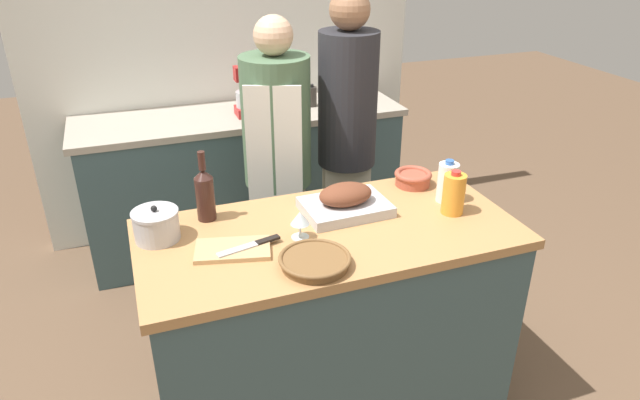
{
  "coord_description": "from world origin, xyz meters",
  "views": [
    {
      "loc": [
        -0.7,
        -1.84,
        2.05
      ],
      "look_at": [
        0.0,
        0.11,
        1.01
      ],
      "focal_mm": 32.0,
      "sensor_mm": 36.0,
      "label": 1
    }
  ],
  "objects_px": {
    "stock_pot": "(156,225)",
    "mixing_bowl": "(413,178)",
    "person_cook_aproned": "(278,161)",
    "wine_glass_left": "(300,219)",
    "condiment_bottle_short": "(358,84)",
    "knife_chef": "(251,245)",
    "juice_jug": "(454,194)",
    "roasting_pan": "(345,202)",
    "cutting_board": "(233,250)",
    "milk_jug": "(447,182)",
    "person_cook_guest": "(347,138)",
    "wine_bottle_green": "(205,193)",
    "wicker_basket": "(315,261)",
    "stand_mixer": "(250,95)",
    "condiment_bottle_tall": "(312,96)"
  },
  "relations": [
    {
      "from": "cutting_board",
      "to": "juice_jug",
      "type": "distance_m",
      "value": 0.93
    },
    {
      "from": "juice_jug",
      "to": "wine_glass_left",
      "type": "bearing_deg",
      "value": 178.35
    },
    {
      "from": "wine_bottle_green",
      "to": "condiment_bottle_short",
      "type": "relative_size",
      "value": 1.4
    },
    {
      "from": "wine_glass_left",
      "to": "condiment_bottle_short",
      "type": "relative_size",
      "value": 0.53
    },
    {
      "from": "juice_jug",
      "to": "condiment_bottle_short",
      "type": "relative_size",
      "value": 0.9
    },
    {
      "from": "condiment_bottle_short",
      "to": "person_cook_aproned",
      "type": "distance_m",
      "value": 1.16
    },
    {
      "from": "juice_jug",
      "to": "stock_pot",
      "type": "bearing_deg",
      "value": 170.5
    },
    {
      "from": "mixing_bowl",
      "to": "stand_mixer",
      "type": "relative_size",
      "value": 0.56
    },
    {
      "from": "stock_pot",
      "to": "juice_jug",
      "type": "xyz_separation_m",
      "value": [
        1.18,
        -0.2,
        0.03
      ]
    },
    {
      "from": "milk_jug",
      "to": "knife_chef",
      "type": "bearing_deg",
      "value": -172.93
    },
    {
      "from": "stand_mixer",
      "to": "wine_bottle_green",
      "type": "bearing_deg",
      "value": -111.29
    },
    {
      "from": "stock_pot",
      "to": "person_cook_aproned",
      "type": "relative_size",
      "value": 0.11
    },
    {
      "from": "mixing_bowl",
      "to": "condiment_bottle_short",
      "type": "distance_m",
      "value": 1.4
    },
    {
      "from": "mixing_bowl",
      "to": "milk_jug",
      "type": "bearing_deg",
      "value": -72.93
    },
    {
      "from": "cutting_board",
      "to": "wine_glass_left",
      "type": "height_order",
      "value": "wine_glass_left"
    },
    {
      "from": "cutting_board",
      "to": "stand_mixer",
      "type": "xyz_separation_m",
      "value": [
        0.45,
        1.55,
        0.12
      ]
    },
    {
      "from": "wine_glass_left",
      "to": "condiment_bottle_short",
      "type": "xyz_separation_m",
      "value": [
        0.95,
        1.65,
        0.02
      ]
    },
    {
      "from": "stock_pot",
      "to": "milk_jug",
      "type": "xyz_separation_m",
      "value": [
        1.22,
        -0.09,
        0.03
      ]
    },
    {
      "from": "juice_jug",
      "to": "wine_glass_left",
      "type": "relative_size",
      "value": 1.69
    },
    {
      "from": "mixing_bowl",
      "to": "milk_jug",
      "type": "distance_m",
      "value": 0.21
    },
    {
      "from": "cutting_board",
      "to": "wine_glass_left",
      "type": "relative_size",
      "value": 2.72
    },
    {
      "from": "stock_pot",
      "to": "stand_mixer",
      "type": "xyz_separation_m",
      "value": [
        0.7,
        1.36,
        0.07
      ]
    },
    {
      "from": "cutting_board",
      "to": "stand_mixer",
      "type": "bearing_deg",
      "value": 73.9
    },
    {
      "from": "mixing_bowl",
      "to": "person_cook_guest",
      "type": "xyz_separation_m",
      "value": [
        -0.1,
        0.55,
        0.01
      ]
    },
    {
      "from": "condiment_bottle_short",
      "to": "knife_chef",
      "type": "bearing_deg",
      "value": -124.43
    },
    {
      "from": "cutting_board",
      "to": "knife_chef",
      "type": "xyz_separation_m",
      "value": [
        0.07,
        -0.01,
        0.01
      ]
    },
    {
      "from": "knife_chef",
      "to": "condiment_bottle_tall",
      "type": "xyz_separation_m",
      "value": [
        0.8,
        1.61,
        0.04
      ]
    },
    {
      "from": "wine_bottle_green",
      "to": "person_cook_aproned",
      "type": "relative_size",
      "value": 0.18
    },
    {
      "from": "mixing_bowl",
      "to": "roasting_pan",
      "type": "bearing_deg",
      "value": -160.09
    },
    {
      "from": "mixing_bowl",
      "to": "person_cook_aproned",
      "type": "relative_size",
      "value": 0.11
    },
    {
      "from": "wicker_basket",
      "to": "wine_glass_left",
      "type": "bearing_deg",
      "value": 86.3
    },
    {
      "from": "cutting_board",
      "to": "wine_glass_left",
      "type": "xyz_separation_m",
      "value": [
        0.27,
        0.01,
        0.07
      ]
    },
    {
      "from": "roasting_pan",
      "to": "person_cook_aproned",
      "type": "distance_m",
      "value": 0.7
    },
    {
      "from": "roasting_pan",
      "to": "juice_jug",
      "type": "relative_size",
      "value": 1.89
    },
    {
      "from": "roasting_pan",
      "to": "person_cook_guest",
      "type": "xyz_separation_m",
      "value": [
        0.29,
        0.7,
        -0.0
      ]
    },
    {
      "from": "milk_jug",
      "to": "condiment_bottle_short",
      "type": "xyz_separation_m",
      "value": [
        0.25,
        1.56,
        0.01
      ]
    },
    {
      "from": "roasting_pan",
      "to": "wine_bottle_green",
      "type": "distance_m",
      "value": 0.58
    },
    {
      "from": "mixing_bowl",
      "to": "knife_chef",
      "type": "xyz_separation_m",
      "value": [
        -0.84,
        -0.3,
        -0.02
      ]
    },
    {
      "from": "milk_jug",
      "to": "wine_bottle_green",
      "type": "bearing_deg",
      "value": 169.34
    },
    {
      "from": "milk_jug",
      "to": "wicker_basket",
      "type": "bearing_deg",
      "value": -157.49
    },
    {
      "from": "stock_pot",
      "to": "milk_jug",
      "type": "height_order",
      "value": "milk_jug"
    },
    {
      "from": "wicker_basket",
      "to": "milk_jug",
      "type": "relative_size",
      "value": 1.36
    },
    {
      "from": "mixing_bowl",
      "to": "stock_pot",
      "type": "bearing_deg",
      "value": -174.96
    },
    {
      "from": "stock_pot",
      "to": "mixing_bowl",
      "type": "height_order",
      "value": "stock_pot"
    },
    {
      "from": "cutting_board",
      "to": "person_cook_aproned",
      "type": "relative_size",
      "value": 0.19
    },
    {
      "from": "stock_pot",
      "to": "condiment_bottle_tall",
      "type": "bearing_deg",
      "value": 51.61
    },
    {
      "from": "person_cook_guest",
      "to": "wine_bottle_green",
      "type": "bearing_deg",
      "value": -131.87
    },
    {
      "from": "roasting_pan",
      "to": "condiment_bottle_short",
      "type": "distance_m",
      "value": 1.67
    },
    {
      "from": "cutting_board",
      "to": "milk_jug",
      "type": "xyz_separation_m",
      "value": [
        0.96,
        0.1,
        0.08
      ]
    },
    {
      "from": "wicker_basket",
      "to": "wine_bottle_green",
      "type": "xyz_separation_m",
      "value": [
        -0.3,
        0.48,
        0.09
      ]
    }
  ]
}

